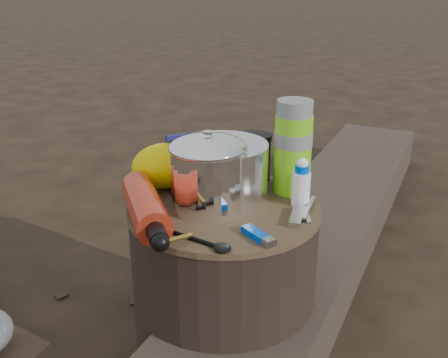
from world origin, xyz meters
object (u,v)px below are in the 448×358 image
object	(u,v)px
travel_mug	(255,157)
stump	(224,281)
log_main	(327,222)
camping_pot	(208,172)
thermos	(293,148)
fuel_bottle	(145,206)

from	to	relation	value
travel_mug	stump	bearing A→B (deg)	-135.63
log_main	travel_mug	world-z (taller)	travel_mug
camping_pot	stump	bearing A→B (deg)	-9.61
stump	thermos	xyz separation A→B (m)	(0.19, 0.03, 0.32)
stump	fuel_bottle	distance (m)	0.31
stump	camping_pot	xyz separation A→B (m)	(-0.04, 0.01, 0.29)
log_main	thermos	distance (m)	0.69
log_main	camping_pot	bearing A→B (deg)	-99.57
camping_pot	thermos	world-z (taller)	thermos
camping_pot	fuel_bottle	distance (m)	0.16
stump	travel_mug	bearing A→B (deg)	44.37
stump	camping_pot	world-z (taller)	camping_pot
log_main	fuel_bottle	world-z (taller)	fuel_bottle
log_main	fuel_bottle	bearing A→B (deg)	-104.11
log_main	thermos	size ratio (longest dim) A/B	8.83
stump	travel_mug	world-z (taller)	travel_mug
thermos	stump	bearing A→B (deg)	-171.69
log_main	fuel_bottle	xyz separation A→B (m)	(-0.73, -0.43, 0.36)
camping_pot	travel_mug	distance (m)	0.21
log_main	travel_mug	size ratio (longest dim) A/B	16.67
stump	fuel_bottle	xyz separation A→B (m)	(-0.19, -0.02, 0.24)
stump	fuel_bottle	world-z (taller)	fuel_bottle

